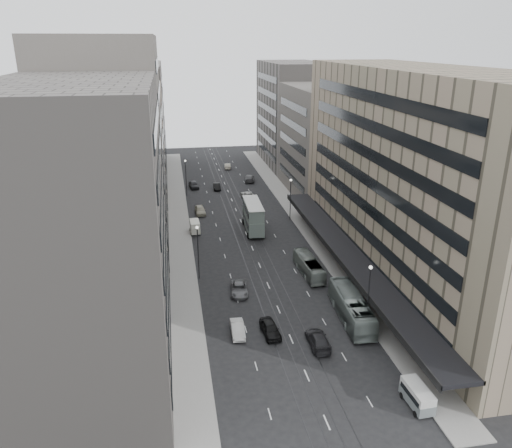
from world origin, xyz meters
TOP-DOWN VIEW (x-y plane):
  - ground at (0.00, 0.00)m, footprint 220.00×220.00m
  - sidewalk_right at (12.00, 37.50)m, footprint 4.00×125.00m
  - sidewalk_left at (-12.00, 37.50)m, footprint 4.00×125.00m
  - department_store at (21.45, 8.00)m, footprint 19.20×60.00m
  - building_right_mid at (21.50, 52.00)m, footprint 15.00×28.00m
  - building_right_far at (21.50, 82.00)m, footprint 15.00×32.00m
  - building_left_a at (-21.50, -8.00)m, footprint 15.00×28.00m
  - building_left_b at (-21.50, 19.00)m, footprint 15.00×26.00m
  - building_left_c at (-21.50, 46.00)m, footprint 15.00×28.00m
  - building_left_d at (-21.50, 79.00)m, footprint 15.00×38.00m
  - lamp_right_near at (9.70, -5.00)m, footprint 0.44×0.44m
  - lamp_right_far at (9.70, 35.00)m, footprint 0.44×0.44m
  - lamp_left_near at (-9.70, 12.00)m, footprint 0.44×0.44m
  - lamp_left_far at (-9.70, 55.00)m, footprint 0.44×0.44m
  - bus_near at (8.50, -2.95)m, footprint 3.62×12.45m
  - bus_far at (6.74, 10.57)m, footprint 2.63×9.74m
  - double_decker at (1.50, 30.08)m, footprint 3.38×10.16m
  - vw_microbus at (9.20, -19.33)m, footprint 2.01×4.14m
  - panel_van at (-9.20, 30.95)m, footprint 1.91×3.70m
  - sedan_0 at (-2.26, -4.63)m, footprint 2.25×4.83m
  - sedan_1 at (-6.11, -3.92)m, footprint 1.65×4.41m
  - sedan_2 at (-4.47, 6.30)m, footprint 2.80×5.24m
  - sedan_3 at (2.74, -7.87)m, footprint 2.33×5.41m
  - sedan_4 at (-7.55, 41.49)m, footprint 2.20×5.05m
  - sedan_5 at (-2.44, 58.79)m, footprint 1.56×4.43m
  - sedan_6 at (3.76, 50.45)m, footprint 3.10×5.88m
  - sedan_7 at (6.38, 64.83)m, footprint 3.04×5.87m
  - sedan_8 at (-7.79, 61.00)m, footprint 2.59×5.15m
  - sedan_9 at (2.53, 79.03)m, footprint 1.85×4.50m
  - pedestrian at (12.57, -12.75)m, footprint 0.81×0.77m

SIDE VIEW (x-z plane):
  - ground at x=0.00m, z-range 0.00..0.00m
  - sidewalk_right at x=12.00m, z-range 0.00..0.15m
  - sidewalk_left at x=-12.00m, z-range 0.00..0.15m
  - sedan_2 at x=-4.47m, z-range 0.00..1.40m
  - sedan_1 at x=-6.11m, z-range 0.00..1.44m
  - sedan_9 at x=2.53m, z-range 0.00..1.45m
  - sedan_5 at x=-2.44m, z-range 0.00..1.46m
  - sedan_3 at x=2.74m, z-range 0.00..1.55m
  - sedan_6 at x=3.76m, z-range 0.00..1.58m
  - sedan_0 at x=-2.26m, z-range 0.00..1.60m
  - sedan_7 at x=6.38m, z-range 0.00..1.63m
  - sedan_8 at x=-7.79m, z-range 0.00..1.68m
  - sedan_4 at x=-7.55m, z-range 0.00..1.69m
  - pedestrian at x=12.57m, z-range 0.15..2.00m
  - vw_microbus at x=9.20m, z-range 0.12..2.32m
  - panel_van at x=-9.20m, z-range 0.12..2.41m
  - bus_far at x=6.74m, z-range 0.00..2.69m
  - bus_near at x=8.50m, z-range 0.00..3.42m
  - double_decker at x=1.50m, z-range 0.22..5.72m
  - lamp_right_near at x=9.70m, z-range 1.04..9.36m
  - lamp_right_far at x=9.70m, z-range 1.04..9.36m
  - lamp_left_near at x=-9.70m, z-range 1.04..9.36m
  - lamp_left_far at x=-9.70m, z-range 1.04..9.36m
  - building_right_mid at x=21.50m, z-range 0.00..24.00m
  - building_left_c at x=-21.50m, z-range 0.00..25.00m
  - building_right_far at x=21.50m, z-range 0.00..28.00m
  - building_left_d at x=-21.50m, z-range 0.00..28.00m
  - department_store at x=21.45m, z-range -0.05..29.95m
  - building_left_a at x=-21.50m, z-range 0.00..30.00m
  - building_left_b at x=-21.50m, z-range 0.00..34.00m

